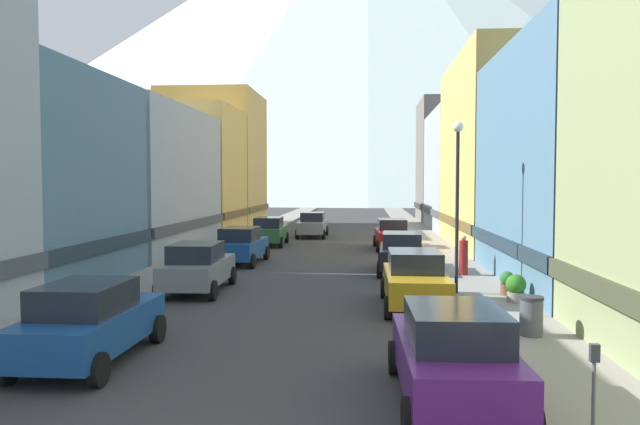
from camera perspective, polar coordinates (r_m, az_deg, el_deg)
sidewalk_left at (r=42.33m, az=-7.29°, el=-2.44°), size 2.50×100.00×0.15m
sidewalk_right at (r=41.66m, az=9.82°, el=-2.54°), size 2.50×100.00×0.15m
storefront_left_1 at (r=25.87m, az=-26.80°, el=2.40°), size 7.52×8.85×8.07m
storefront_left_2 at (r=36.28m, az=-17.41°, el=2.66°), size 7.64×13.32×8.13m
storefront_left_3 at (r=47.02m, az=-11.73°, el=3.59°), size 6.76×8.64×9.55m
storefront_left_4 at (r=56.47m, az=-9.87°, el=4.69°), size 8.42×9.78×11.99m
storefront_right_1 at (r=25.76m, az=27.68°, el=3.56°), size 10.18×12.25×9.16m
storefront_right_2 at (r=37.99m, az=17.01°, el=5.01°), size 6.41×13.92×11.31m
storefront_right_3 at (r=50.92m, az=14.43°, el=3.54°), size 7.63×12.10×9.64m
storefront_right_4 at (r=61.63m, az=12.44°, el=4.50°), size 7.14×8.97×11.98m
car_left_0 at (r=14.50m, az=-20.74°, el=-9.49°), size 2.09×4.41×1.78m
car_left_1 at (r=22.48m, az=-11.37°, el=-5.02°), size 2.13×4.43×1.78m
car_left_2 at (r=29.85m, az=-7.41°, el=-3.05°), size 2.21×4.47×1.78m
car_left_3 at (r=38.33m, az=-4.78°, el=-1.74°), size 2.14×4.43×1.78m
car_right_0 at (r=11.34m, az=12.34°, el=-12.84°), size 2.16×4.44×1.78m
car_right_1 at (r=19.52m, az=8.88°, el=-6.19°), size 2.08×4.41×1.78m
car_right_2 at (r=26.83m, az=7.62°, el=-3.71°), size 2.21×4.47×1.78m
car_right_3 at (r=36.22m, az=6.76°, el=-2.01°), size 2.22×4.47×1.78m
car_driving_0 at (r=44.03m, az=-0.71°, el=-1.13°), size 2.06×4.40×1.78m
parking_meter_near at (r=10.55m, az=24.24°, el=-13.59°), size 0.14×0.10×1.33m
trash_bin_right at (r=16.20m, az=19.14°, el=-9.10°), size 0.59×0.59×0.98m
potted_plant_0 at (r=20.44m, az=17.83°, el=-6.71°), size 0.63×0.63×0.89m
potted_plant_1 at (r=21.61m, az=17.07°, el=-6.29°), size 0.48×0.48×0.81m
pedestrian_0 at (r=25.75m, az=13.26°, el=-4.03°), size 0.36×0.36×1.64m
streetlamp_right at (r=21.27m, az=12.72°, el=2.86°), size 0.36×0.36×5.86m
mountain_backdrop at (r=273.18m, az=4.44°, el=15.74°), size 345.52×345.52×129.91m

